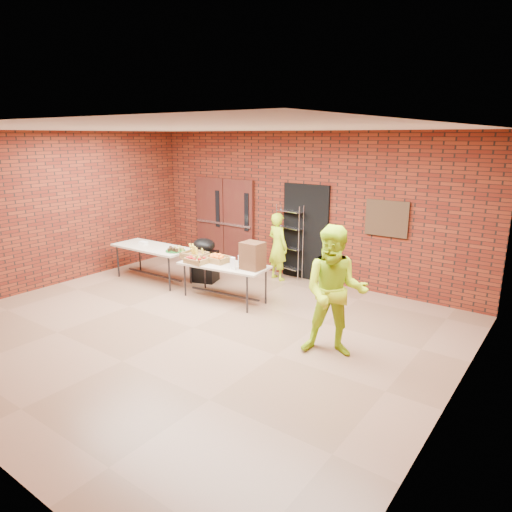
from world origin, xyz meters
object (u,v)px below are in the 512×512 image
at_px(covered_grill, 204,260).
at_px(volunteer_woman, 278,246).
at_px(volunteer_man, 335,292).
at_px(table_left, 153,249).
at_px(coffee_dispenser, 253,256).
at_px(wire_rack, 289,242).
at_px(table_right, 224,267).

height_order(covered_grill, volunteer_woman, volunteer_woman).
xyz_separation_m(volunteer_woman, volunteer_man, (2.64, -2.52, 0.21)).
bearing_deg(table_left, coffee_dispenser, -0.19).
height_order(wire_rack, table_right, wire_rack).
xyz_separation_m(table_right, volunteer_man, (2.74, -0.81, 0.30)).
distance_m(covered_grill, volunteer_man, 4.16).
bearing_deg(table_right, volunteer_woman, 80.41).
bearing_deg(coffee_dispenser, covered_grill, 161.51).
xyz_separation_m(wire_rack, coffee_dispenser, (0.40, -1.90, 0.15)).
bearing_deg(volunteer_woman, table_right, 102.64).
bearing_deg(table_left, table_right, -1.92).
bearing_deg(volunteer_man, coffee_dispenser, 134.24).
bearing_deg(table_right, coffee_dispenser, 0.11).
bearing_deg(table_left, volunteer_woman, 36.83).
bearing_deg(volunteer_woman, wire_rack, -101.09).
bearing_deg(volunteer_woman, covered_grill, 56.88).
bearing_deg(volunteer_woman, table_left, 53.75).
distance_m(wire_rack, volunteer_man, 3.75).
xyz_separation_m(covered_grill, volunteer_man, (3.86, -1.47, 0.48)).
height_order(table_left, coffee_dispenser, coffee_dispenser).
height_order(wire_rack, volunteer_woman, wire_rack).
xyz_separation_m(table_left, coffee_dispenser, (2.69, 0.04, 0.27)).
relative_size(table_left, volunteer_man, 0.98).
relative_size(table_right, volunteer_woman, 1.22).
xyz_separation_m(table_left, covered_grill, (0.94, 0.62, -0.22)).
xyz_separation_m(table_right, volunteer_woman, (0.10, 1.71, 0.09)).
relative_size(table_right, coffee_dispenser, 3.59).
bearing_deg(table_right, table_left, 172.77).
height_order(table_right, volunteer_man, volunteer_man).
bearing_deg(wire_rack, covered_grill, -124.66).
relative_size(wire_rack, volunteer_woman, 1.10).
bearing_deg(covered_grill, volunteer_woman, 23.16).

